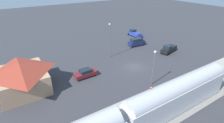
% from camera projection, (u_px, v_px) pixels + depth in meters
% --- Properties ---
extents(ground_plane, '(200.00, 200.00, 0.00)m').
position_uv_depth(ground_plane, '(134.00, 67.00, 39.21)').
color(ground_plane, '#38383D').
extents(railway_track, '(4.80, 70.00, 0.30)m').
position_uv_depth(railway_track, '(188.00, 101.00, 28.60)').
color(railway_track, gray).
rests_on(railway_track, ground).
extents(platform, '(3.20, 46.00, 0.30)m').
position_uv_depth(platform, '(169.00, 88.00, 31.59)').
color(platform, '#A8A399').
rests_on(platform, ground).
extents(station_building, '(9.83, 8.51, 5.34)m').
position_uv_depth(station_building, '(22.00, 76.00, 30.43)').
color(station_building, tan).
rests_on(station_building, ground).
extents(pedestrian_on_platform, '(0.36, 0.36, 1.71)m').
position_uv_depth(pedestrian_on_platform, '(162.00, 90.00, 29.32)').
color(pedestrian_on_platform, brown).
rests_on(pedestrian_on_platform, platform).
extents(pedestrian_waiting_far, '(0.36, 0.36, 1.71)m').
position_uv_depth(pedestrian_waiting_far, '(151.00, 91.00, 29.11)').
color(pedestrian_waiting_far, brown).
rests_on(pedestrian_waiting_far, platform).
extents(sedan_maroon, '(1.93, 4.54, 1.74)m').
position_uv_depth(sedan_maroon, '(85.00, 73.00, 35.05)').
color(sedan_maroon, maroon).
rests_on(sedan_maroon, ground).
extents(suv_navy, '(2.33, 5.04, 2.22)m').
position_uv_depth(suv_navy, '(137.00, 42.00, 50.54)').
color(suv_navy, navy).
rests_on(suv_navy, ground).
extents(pickup_blue, '(5.42, 2.53, 2.14)m').
position_uv_depth(pickup_blue, '(134.00, 33.00, 58.36)').
color(pickup_blue, '#283D9E').
rests_on(pickup_blue, ground).
extents(pickup_black, '(3.14, 5.71, 2.14)m').
position_uv_depth(pickup_black, '(169.00, 49.00, 46.18)').
color(pickup_black, black).
rests_on(pickup_black, ground).
extents(light_pole_near_platform, '(0.44, 0.44, 6.97)m').
position_uv_depth(light_pole_near_platform, '(154.00, 64.00, 30.97)').
color(light_pole_near_platform, '#515156').
rests_on(light_pole_near_platform, ground).
extents(light_pole_lot_center, '(0.44, 0.44, 8.58)m').
position_uv_depth(light_pole_lot_center, '(110.00, 37.00, 41.59)').
color(light_pole_lot_center, '#515156').
rests_on(light_pole_lot_center, ground).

